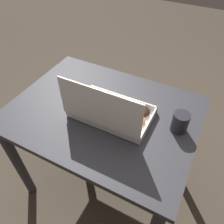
{
  "coord_description": "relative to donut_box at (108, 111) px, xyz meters",
  "views": [
    {
      "loc": [
        -0.41,
        0.69,
        1.5
      ],
      "look_at": [
        -0.05,
        0.0,
        0.73
      ],
      "focal_mm": 35.0,
      "sensor_mm": 36.0,
      "label": 1
    }
  ],
  "objects": [
    {
      "name": "ground_plane",
      "position": [
        0.05,
        -0.03,
        -0.76
      ],
      "size": [
        8.0,
        8.0,
        0.0
      ],
      "primitive_type": "plane",
      "color": "#42382D"
    },
    {
      "name": "coffee_mug",
      "position": [
        -0.33,
        -0.08,
        0.01
      ],
      "size": [
        0.08,
        0.08,
        0.1
      ],
      "color": "#232328",
      "rests_on": "dining_table"
    },
    {
      "name": "donut_box",
      "position": [
        0.0,
        0.0,
        0.0
      ],
      "size": [
        0.39,
        0.24,
        0.25
      ],
      "color": "white",
      "rests_on": "dining_table"
    },
    {
      "name": "dining_table",
      "position": [
        0.05,
        -0.03,
        -0.17
      ],
      "size": [
        0.96,
        0.72,
        0.72
      ],
      "color": "#2D2D33",
      "rests_on": "ground_plane"
    }
  ]
}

